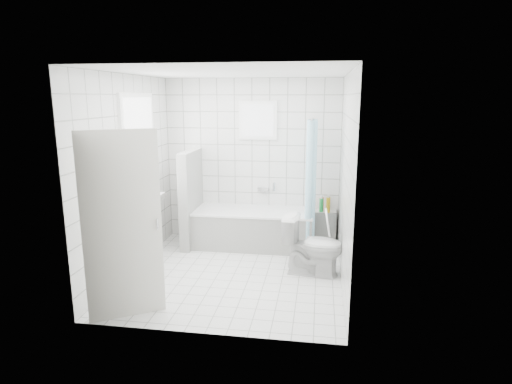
# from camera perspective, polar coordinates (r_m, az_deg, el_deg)

# --- Properties ---
(ground) EXTENTS (3.00, 3.00, 0.00)m
(ground) POSITION_cam_1_polar(r_m,az_deg,el_deg) (5.82, -2.89, -10.81)
(ground) COLOR white
(ground) RESTS_ON ground
(ceiling) EXTENTS (3.00, 3.00, 0.00)m
(ceiling) POSITION_cam_1_polar(r_m,az_deg,el_deg) (5.35, -3.21, 15.66)
(ceiling) COLOR white
(ceiling) RESTS_ON ground
(wall_back) EXTENTS (2.80, 0.02, 2.60)m
(wall_back) POSITION_cam_1_polar(r_m,az_deg,el_deg) (6.90, -0.54, 4.15)
(wall_back) COLOR white
(wall_back) RESTS_ON ground
(wall_front) EXTENTS (2.80, 0.02, 2.60)m
(wall_front) POSITION_cam_1_polar(r_m,az_deg,el_deg) (4.02, -7.34, -2.09)
(wall_front) COLOR white
(wall_front) RESTS_ON ground
(wall_left) EXTENTS (0.02, 3.00, 2.60)m
(wall_left) POSITION_cam_1_polar(r_m,az_deg,el_deg) (5.88, -16.54, 2.16)
(wall_left) COLOR white
(wall_left) RESTS_ON ground
(wall_right) EXTENTS (0.02, 3.00, 2.60)m
(wall_right) POSITION_cam_1_polar(r_m,az_deg,el_deg) (5.34, 11.84, 1.40)
(wall_right) COLOR white
(wall_right) RESTS_ON ground
(window_left) EXTENTS (0.01, 0.90, 1.40)m
(window_left) POSITION_cam_1_polar(r_m,az_deg,el_deg) (6.09, -15.14, 5.45)
(window_left) COLOR white
(window_left) RESTS_ON wall_left
(window_back) EXTENTS (0.50, 0.01, 0.50)m
(window_back) POSITION_cam_1_polar(r_m,az_deg,el_deg) (6.77, 0.24, 9.53)
(window_back) COLOR white
(window_back) RESTS_ON wall_back
(window_sill) EXTENTS (0.18, 1.02, 0.08)m
(window_sill) POSITION_cam_1_polar(r_m,az_deg,el_deg) (6.20, -14.37, -1.35)
(window_sill) COLOR white
(window_sill) RESTS_ON wall_left
(door) EXTENTS (0.70, 0.46, 2.00)m
(door) POSITION_cam_1_polar(r_m,az_deg,el_deg) (4.63, -17.38, -4.46)
(door) COLOR silver
(door) RESTS_ON ground
(bathtub) EXTENTS (1.85, 0.77, 0.58)m
(bathtub) POSITION_cam_1_polar(r_m,az_deg,el_deg) (6.75, -0.30, -4.84)
(bathtub) COLOR white
(bathtub) RESTS_ON ground
(partition_wall) EXTENTS (0.15, 0.85, 1.50)m
(partition_wall) POSITION_cam_1_polar(r_m,az_deg,el_deg) (6.80, -8.63, -0.84)
(partition_wall) COLOR white
(partition_wall) RESTS_ON ground
(tiled_ledge) EXTENTS (0.40, 0.24, 0.55)m
(tiled_ledge) POSITION_cam_1_polar(r_m,az_deg,el_deg) (6.92, 8.92, -4.68)
(tiled_ledge) COLOR white
(tiled_ledge) RESTS_ON ground
(toilet) EXTENTS (0.83, 0.54, 0.79)m
(toilet) POSITION_cam_1_polar(r_m,az_deg,el_deg) (5.73, 7.62, -7.06)
(toilet) COLOR white
(toilet) RESTS_ON ground
(curtain_rod) EXTENTS (0.02, 0.80, 0.02)m
(curtain_rod) POSITION_cam_1_polar(r_m,az_deg,el_deg) (6.34, 7.49, 9.67)
(curtain_rod) COLOR silver
(curtain_rod) RESTS_ON wall_back
(shower_curtain) EXTENTS (0.14, 0.48, 1.78)m
(shower_curtain) POSITION_cam_1_polar(r_m,az_deg,el_deg) (6.32, 7.23, 1.44)
(shower_curtain) COLOR #49B5D8
(shower_curtain) RESTS_ON curtain_rod
(tub_faucet) EXTENTS (0.18, 0.06, 0.06)m
(tub_faucet) POSITION_cam_1_polar(r_m,az_deg,el_deg) (6.91, 0.94, 0.38)
(tub_faucet) COLOR silver
(tub_faucet) RESTS_ON wall_back
(sill_bottles) EXTENTS (0.15, 0.61, 0.21)m
(sill_bottles) POSITION_cam_1_polar(r_m,az_deg,el_deg) (6.19, -14.28, -0.10)
(sill_bottles) COLOR #D06898
(sill_bottles) RESTS_ON window_sill
(ledge_bottles) EXTENTS (0.17, 0.19, 0.24)m
(ledge_bottles) POSITION_cam_1_polar(r_m,az_deg,el_deg) (6.77, 9.04, -1.68)
(ledge_bottles) COLOR green
(ledge_bottles) RESTS_ON tiled_ledge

